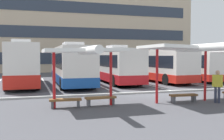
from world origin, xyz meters
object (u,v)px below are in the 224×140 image
object	(u,v)px
coach_bus_4	(191,64)
bench_2	(183,96)
waiting_shelter_0	(84,52)
coach_bus_1	(71,65)
coach_bus_3	(155,65)
waiting_passenger_0	(217,84)
coach_bus_0	(21,65)
bench_0	(65,101)
coach_bus_2	(112,65)
waiting_shelter_1	(185,49)
bench_1	(101,99)

from	to	relation	value
coach_bus_4	bench_2	size ratio (longest dim) A/B	7.16
waiting_shelter_0	bench_2	xyz separation A→B (m)	(5.43, -0.16, -2.39)
coach_bus_1	coach_bus_3	world-z (taller)	coach_bus_1
coach_bus_4	bench_2	bearing A→B (deg)	-125.33
coach_bus_4	waiting_passenger_0	bearing A→B (deg)	-118.53
coach_bus_0	coach_bus_3	xyz separation A→B (m)	(12.87, 0.40, -0.16)
coach_bus_1	waiting_shelter_0	xyz separation A→B (m)	(-1.01, -10.90, 1.02)
coach_bus_0	bench_0	xyz separation A→B (m)	(2.26, -11.15, -1.43)
coach_bus_3	waiting_shelter_0	world-z (taller)	coach_bus_3
coach_bus_3	bench_0	distance (m)	15.74
bench_2	waiting_shelter_0	bearing A→B (deg)	178.28
coach_bus_2	bench_2	distance (m)	12.68
coach_bus_2	waiting_shelter_1	world-z (taller)	coach_bus_2
waiting_shelter_0	bench_1	size ratio (longest dim) A/B	2.80
waiting_shelter_1	coach_bus_1	bearing A→B (deg)	111.57
bench_1	waiting_passenger_0	world-z (taller)	waiting_passenger_0
waiting_shelter_1	waiting_passenger_0	size ratio (longest dim) A/B	2.98
coach_bus_2	coach_bus_1	bearing A→B (deg)	-160.26
coach_bus_4	bench_0	xyz separation A→B (m)	(-14.98, -11.81, -1.31)
waiting_passenger_0	coach_bus_3	bearing A→B (deg)	78.22
coach_bus_3	coach_bus_4	size ratio (longest dim) A/B	1.01
coach_bus_3	waiting_shelter_0	bearing A→B (deg)	-129.49
coach_bus_1	coach_bus_2	distance (m)	4.56
coach_bus_4	waiting_passenger_0	world-z (taller)	coach_bus_4
coach_bus_2	coach_bus_3	xyz separation A→B (m)	(4.40, -0.66, -0.02)
coach_bus_0	waiting_shelter_0	bearing A→B (deg)	-74.48
coach_bus_1	waiting_shelter_1	xyz separation A→B (m)	(4.41, -11.17, 1.19)
bench_0	bench_1	size ratio (longest dim) A/B	0.98
bench_0	waiting_passenger_0	bearing A→B (deg)	-7.59
coach_bus_4	bench_0	distance (m)	19.12
coach_bus_0	waiting_shelter_0	size ratio (longest dim) A/B	2.37
bench_0	bench_1	bearing A→B (deg)	3.33
coach_bus_1	waiting_passenger_0	size ratio (longest dim) A/B	6.32
coach_bus_0	bench_1	size ratio (longest dim) A/B	6.64
waiting_shelter_0	bench_2	distance (m)	5.93
coach_bus_0	coach_bus_1	xyz separation A→B (m)	(4.17, -0.48, -0.07)
waiting_shelter_1	bench_1	bearing A→B (deg)	172.48
coach_bus_0	bench_2	size ratio (longest dim) A/B	6.88
coach_bus_3	coach_bus_1	bearing A→B (deg)	-174.22
waiting_passenger_0	coach_bus_4	bearing A→B (deg)	61.47
coach_bus_4	bench_1	world-z (taller)	coach_bus_4
bench_0	bench_2	xyz separation A→B (m)	(6.33, -0.39, -0.00)
waiting_shelter_0	bench_1	xyz separation A→B (m)	(0.90, 0.33, -2.39)
coach_bus_4	coach_bus_1	bearing A→B (deg)	-175.03
bench_0	waiting_passenger_0	world-z (taller)	waiting_passenger_0
coach_bus_4	waiting_shelter_1	xyz separation A→B (m)	(-8.65, -12.31, 1.24)
bench_1	bench_0	bearing A→B (deg)	-176.67
coach_bus_4	bench_2	xyz separation A→B (m)	(-8.65, -12.20, -1.31)
waiting_shelter_0	waiting_passenger_0	xyz separation A→B (m)	(7.08, -0.84, -1.70)
coach_bus_0	waiting_shelter_0	xyz separation A→B (m)	(3.16, -11.38, 0.96)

